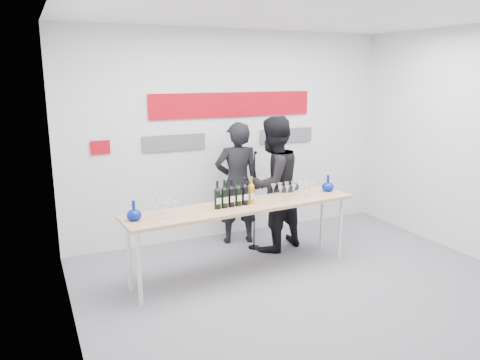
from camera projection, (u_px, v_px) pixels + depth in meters
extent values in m
plane|color=slate|center=(303.00, 284.00, 5.44)|extent=(5.00, 5.00, 0.00)
cube|color=silver|center=(233.00, 135.00, 6.87)|extent=(5.00, 0.04, 3.00)
cube|color=#AD0713|center=(233.00, 105.00, 6.74)|extent=(2.50, 0.02, 0.35)
cube|color=#59595E|center=(174.00, 143.00, 6.49)|extent=(0.90, 0.02, 0.22)
cube|color=#59595E|center=(287.00, 136.00, 7.22)|extent=(0.90, 0.02, 0.22)
cube|color=#AD0713|center=(100.00, 148.00, 6.08)|extent=(0.25, 0.02, 0.18)
cube|color=tan|center=(244.00, 206.00, 5.56)|extent=(2.93, 0.77, 0.04)
cylinder|color=silver|center=(139.00, 268.00, 4.86)|extent=(0.05, 0.05, 0.83)
cylinder|color=silver|center=(341.00, 228.00, 6.13)|extent=(0.05, 0.05, 0.83)
cylinder|color=silver|center=(129.00, 256.00, 5.19)|extent=(0.05, 0.05, 0.83)
cylinder|color=silver|center=(322.00, 220.00, 6.46)|extent=(0.05, 0.05, 0.83)
imported|color=black|center=(237.00, 183.00, 6.62)|extent=(0.71, 0.55, 1.74)
imported|color=black|center=(273.00, 184.00, 6.35)|extent=(1.07, 0.94, 1.84)
cylinder|color=black|center=(254.00, 247.00, 6.56)|extent=(0.16, 0.16, 0.02)
cylinder|color=black|center=(254.00, 202.00, 6.41)|extent=(0.02, 0.02, 1.34)
sphere|color=black|center=(256.00, 153.00, 6.23)|extent=(0.04, 0.04, 0.04)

